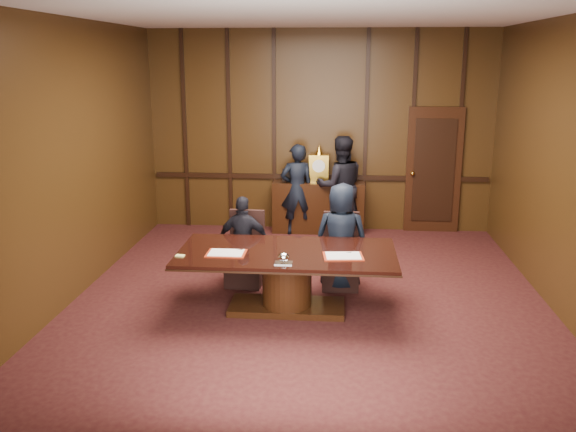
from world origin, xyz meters
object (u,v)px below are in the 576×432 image
Objects in this scene: sideboard at (318,205)px; signatory_right at (341,237)px; conference_table at (287,271)px; signatory_left at (244,242)px; witness_left at (297,189)px; witness_right at (340,186)px.

sideboard reaches higher than signatory_right.
conference_table is at bearing 55.23° from signatory_right.
witness_left reaches higher than signatory_left.
witness_right is (0.63, 3.38, 0.36)m from conference_table.
witness_right is at bearing -85.27° from signatory_right.
signatory_right is at bearing -176.86° from signatory_left.
witness_right reaches higher than witness_left.
witness_left is at bearing -98.54° from signatory_left.
sideboard is 0.56m from witness_right.
signatory_right is (1.30, 0.00, 0.10)m from signatory_left.
signatory_right is 0.91× the size of witness_left.
witness_left is (-0.37, -0.16, 0.31)m from sideboard.
witness_right reaches higher than sideboard.
witness_right is (1.28, 2.58, 0.25)m from signatory_left.
conference_table is at bearing -94.12° from sideboard.
sideboard reaches higher than signatory_left.
signatory_right reaches higher than conference_table.
signatory_right is 2.70m from witness_left.
conference_table is 1.82× the size of signatory_right.
witness_right reaches higher than signatory_left.
sideboard is 1.11× the size of signatory_right.
conference_table is 3.46m from witness_right.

